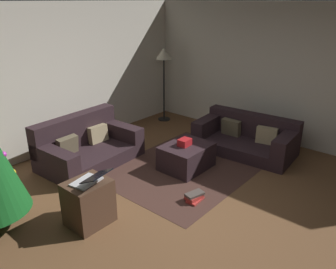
{
  "coord_description": "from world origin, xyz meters",
  "views": [
    {
      "loc": [
        -3.07,
        -2.27,
        2.63
      ],
      "look_at": [
        0.48,
        0.77,
        0.75
      ],
      "focal_mm": 36.22,
      "sensor_mm": 36.0,
      "label": 1
    }
  ],
  "objects_px": {
    "tv_remote": "(184,141)",
    "corner_lamp": "(164,59)",
    "couch_right": "(247,138)",
    "laptop": "(90,180)",
    "side_table": "(89,203)",
    "book_stack": "(195,197)",
    "couch_left": "(86,146)",
    "ottoman": "(186,157)",
    "gift_box": "(185,142)"
  },
  "relations": [
    {
      "from": "tv_remote",
      "to": "corner_lamp",
      "type": "bearing_deg",
      "value": 39.38
    },
    {
      "from": "couch_right",
      "to": "laptop",
      "type": "bearing_deg",
      "value": 79.13
    },
    {
      "from": "side_table",
      "to": "book_stack",
      "type": "xyz_separation_m",
      "value": [
        1.26,
        -0.71,
        -0.23
      ]
    },
    {
      "from": "laptop",
      "to": "book_stack",
      "type": "height_order",
      "value": "laptop"
    },
    {
      "from": "couch_left",
      "to": "corner_lamp",
      "type": "bearing_deg",
      "value": -173.91
    },
    {
      "from": "couch_right",
      "to": "side_table",
      "type": "height_order",
      "value": "couch_right"
    },
    {
      "from": "book_stack",
      "to": "corner_lamp",
      "type": "distance_m",
      "value": 3.71
    },
    {
      "from": "book_stack",
      "to": "corner_lamp",
      "type": "relative_size",
      "value": 0.18
    },
    {
      "from": "ottoman",
      "to": "corner_lamp",
      "type": "distance_m",
      "value": 2.74
    },
    {
      "from": "gift_box",
      "to": "side_table",
      "type": "height_order",
      "value": "side_table"
    },
    {
      "from": "couch_right",
      "to": "couch_left",
      "type": "bearing_deg",
      "value": 44.56
    },
    {
      "from": "gift_box",
      "to": "side_table",
      "type": "bearing_deg",
      "value": -179.8
    },
    {
      "from": "gift_box",
      "to": "side_table",
      "type": "xyz_separation_m",
      "value": [
        -1.94,
        -0.01,
        -0.18
      ]
    },
    {
      "from": "ottoman",
      "to": "couch_left",
      "type": "bearing_deg",
      "value": 121.5
    },
    {
      "from": "laptop",
      "to": "corner_lamp",
      "type": "xyz_separation_m",
      "value": [
        3.55,
        1.94,
        0.77
      ]
    },
    {
      "from": "couch_left",
      "to": "corner_lamp",
      "type": "xyz_separation_m",
      "value": [
        2.5,
        0.4,
        1.12
      ]
    },
    {
      "from": "couch_left",
      "to": "side_table",
      "type": "distance_m",
      "value": 1.81
    },
    {
      "from": "side_table",
      "to": "book_stack",
      "type": "distance_m",
      "value": 1.46
    },
    {
      "from": "couch_left",
      "to": "gift_box",
      "type": "distance_m",
      "value": 1.71
    },
    {
      "from": "tv_remote",
      "to": "corner_lamp",
      "type": "distance_m",
      "value": 2.5
    },
    {
      "from": "couch_right",
      "to": "laptop",
      "type": "relative_size",
      "value": 3.9
    },
    {
      "from": "couch_left",
      "to": "gift_box",
      "type": "height_order",
      "value": "couch_left"
    },
    {
      "from": "couch_left",
      "to": "laptop",
      "type": "xyz_separation_m",
      "value": [
        -1.05,
        -1.53,
        0.35
      ]
    },
    {
      "from": "tv_remote",
      "to": "laptop",
      "type": "height_order",
      "value": "laptop"
    },
    {
      "from": "couch_left",
      "to": "corner_lamp",
      "type": "relative_size",
      "value": 1.04
    },
    {
      "from": "couch_left",
      "to": "ottoman",
      "type": "relative_size",
      "value": 2.13
    },
    {
      "from": "corner_lamp",
      "to": "gift_box",
      "type": "bearing_deg",
      "value": -131.1
    },
    {
      "from": "gift_box",
      "to": "side_table",
      "type": "relative_size",
      "value": 0.36
    },
    {
      "from": "book_stack",
      "to": "tv_remote",
      "type": "bearing_deg",
      "value": 45.31
    },
    {
      "from": "gift_box",
      "to": "tv_remote",
      "type": "bearing_deg",
      "value": 39.53
    },
    {
      "from": "couch_left",
      "to": "tv_remote",
      "type": "distance_m",
      "value": 1.69
    },
    {
      "from": "couch_left",
      "to": "side_table",
      "type": "height_order",
      "value": "couch_left"
    },
    {
      "from": "couch_right",
      "to": "ottoman",
      "type": "relative_size",
      "value": 2.25
    },
    {
      "from": "tv_remote",
      "to": "book_stack",
      "type": "bearing_deg",
      "value": -144.95
    },
    {
      "from": "side_table",
      "to": "ottoman",
      "type": "bearing_deg",
      "value": -0.3
    },
    {
      "from": "gift_box",
      "to": "tv_remote",
      "type": "xyz_separation_m",
      "value": [
        0.14,
        0.12,
        -0.05
      ]
    },
    {
      "from": "couch_left",
      "to": "tv_remote",
      "type": "height_order",
      "value": "couch_left"
    },
    {
      "from": "gift_box",
      "to": "corner_lamp",
      "type": "relative_size",
      "value": 0.12
    },
    {
      "from": "ottoman",
      "to": "gift_box",
      "type": "distance_m",
      "value": 0.26
    },
    {
      "from": "book_stack",
      "to": "corner_lamp",
      "type": "xyz_separation_m",
      "value": [
        2.31,
        2.58,
        1.34
      ]
    },
    {
      "from": "tv_remote",
      "to": "laptop",
      "type": "bearing_deg",
      "value": 174.88
    },
    {
      "from": "tv_remote",
      "to": "side_table",
      "type": "bearing_deg",
      "value": 173.13
    },
    {
      "from": "ottoman",
      "to": "book_stack",
      "type": "relative_size",
      "value": 2.74
    },
    {
      "from": "ottoman",
      "to": "book_stack",
      "type": "bearing_deg",
      "value": -135.65
    },
    {
      "from": "tv_remote",
      "to": "gift_box",
      "type": "bearing_deg",
      "value": -150.73
    },
    {
      "from": "couch_left",
      "to": "book_stack",
      "type": "distance_m",
      "value": 2.2
    },
    {
      "from": "side_table",
      "to": "corner_lamp",
      "type": "relative_size",
      "value": 0.35
    },
    {
      "from": "ottoman",
      "to": "side_table",
      "type": "relative_size",
      "value": 1.39
    },
    {
      "from": "couch_right",
      "to": "side_table",
      "type": "relative_size",
      "value": 3.14
    },
    {
      "from": "couch_left",
      "to": "laptop",
      "type": "relative_size",
      "value": 3.68
    }
  ]
}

